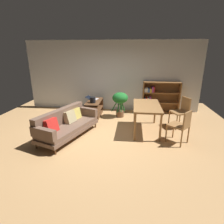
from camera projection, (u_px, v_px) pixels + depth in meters
ground_plane at (101, 138)px, 5.03m from camera, size 8.16×8.16×0.00m
back_wall_panel at (112, 76)px, 7.15m from camera, size 6.80×0.10×2.70m
fabric_couch at (66, 124)px, 5.00m from camera, size 1.34×2.07×0.76m
media_console at (94, 109)px, 6.71m from camera, size 0.48×1.17×0.56m
open_laptop at (92, 99)px, 6.87m from camera, size 0.50×0.42×0.11m
desk_speaker at (93, 100)px, 6.37m from camera, size 0.20×0.20×0.20m
potted_floor_plant at (120, 100)px, 6.48m from camera, size 0.59×0.56×0.90m
dining_table at (147, 108)px, 5.26m from camera, size 0.76×1.43×0.81m
dining_chair_near at (181, 125)px, 4.57m from camera, size 0.61×0.60×0.89m
dining_chair_far at (182, 110)px, 5.62m from camera, size 0.58×0.59×0.94m
bookshelf at (158, 98)px, 7.02m from camera, size 1.39×0.33×1.20m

